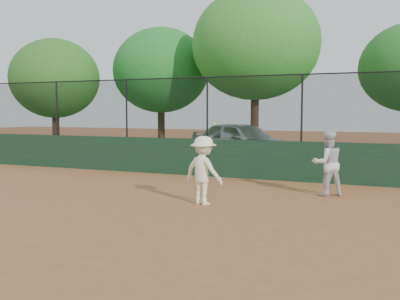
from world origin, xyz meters
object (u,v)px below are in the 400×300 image
at_px(parked_car, 242,141).
at_px(tree_2, 255,44).
at_px(player_main, 203,170).
at_px(player_second, 327,163).
at_px(tree_0, 55,79).
at_px(tree_1, 161,71).

distance_m(parked_car, tree_2, 4.32).
bearing_deg(parked_car, player_main, -141.44).
height_order(player_second, tree_0, tree_0).
bearing_deg(parked_car, tree_1, 93.58).
bearing_deg(player_main, tree_0, 142.89).
relative_size(parked_car, tree_0, 0.87).
height_order(tree_1, tree_2, tree_2).
distance_m(player_second, player_main, 3.26).
bearing_deg(tree_0, player_second, -25.02).
relative_size(player_second, tree_2, 0.22).
distance_m(tree_0, tree_2, 10.00).
xyz_separation_m(parked_car, tree_1, (-4.86, 2.14, 3.27)).
bearing_deg(tree_2, tree_0, -172.84).
relative_size(parked_car, player_main, 2.64).
bearing_deg(player_main, parked_car, 101.25).
height_order(parked_car, tree_1, tree_1).
xyz_separation_m(parked_car, tree_0, (-9.63, -0.03, 2.85)).
xyz_separation_m(tree_0, tree_1, (4.77, 2.16, 0.41)).
relative_size(parked_car, tree_2, 0.66).
relative_size(tree_0, tree_2, 0.76).
height_order(player_second, player_main, player_main).
distance_m(player_main, tree_0, 14.52).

